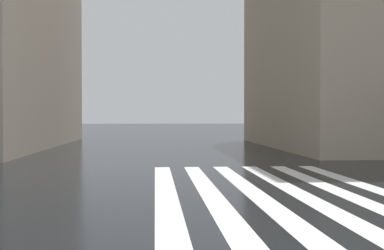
# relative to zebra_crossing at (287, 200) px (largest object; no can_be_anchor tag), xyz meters

# --- Properties ---
(zebra_crossing) EXTENTS (13.00, 5.50, 0.01)m
(zebra_crossing) POSITION_rel_zebra_crossing_xyz_m (0.00, 0.00, 0.00)
(zebra_crossing) COLOR silver
(zebra_crossing) RESTS_ON ground_plane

